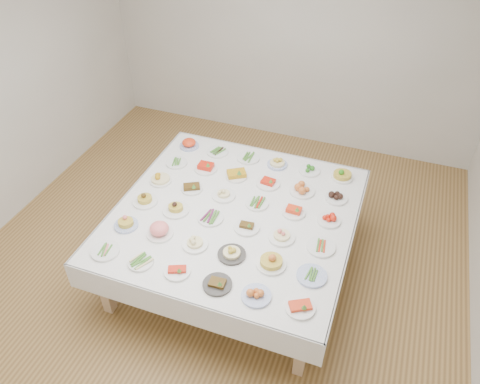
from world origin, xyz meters
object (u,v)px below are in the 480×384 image
(display_table, at_px, (235,217))
(dish_18, at_px, (160,177))
(dish_35, at_px, (343,173))
(dish_0, at_px, (105,250))

(display_table, relative_size, dish_18, 9.27)
(dish_35, bearing_deg, dish_18, -158.07)
(display_table, relative_size, dish_35, 9.67)
(dish_18, relative_size, dish_35, 1.04)
(dish_0, bearing_deg, display_table, 45.22)
(dish_0, distance_m, dish_35, 2.44)
(display_table, height_order, dish_35, dish_35)
(dish_35, bearing_deg, dish_0, -134.57)
(dish_18, height_order, dish_35, dish_35)
(display_table, bearing_deg, dish_35, 45.64)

